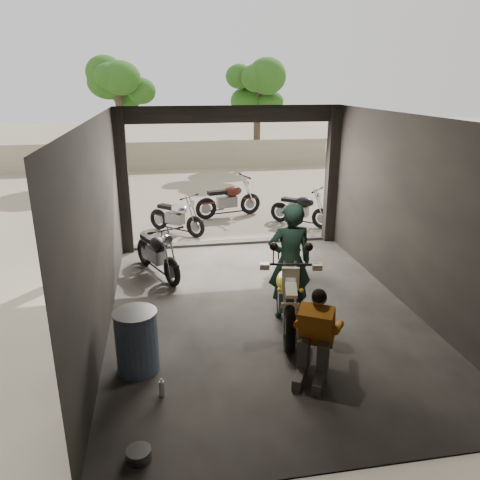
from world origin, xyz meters
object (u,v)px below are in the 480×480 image
object	(u,v)px
rider	(290,262)
oil_drum	(137,342)
left_bike	(157,249)
outside_bike_b	(229,197)
outside_bike_a	(176,214)
stool	(289,250)
mechanic	(314,339)
main_bike	(287,288)
sign_post	(339,161)
outside_bike_c	(301,206)
helmet	(288,240)

from	to	relation	value
rider	oil_drum	world-z (taller)	rider
left_bike	outside_bike_b	distance (m)	4.46
outside_bike_a	stool	size ratio (longest dim) A/B	2.83
mechanic	stool	size ratio (longest dim) A/B	2.12
outside_bike_b	left_bike	bearing A→B (deg)	138.91
main_bike	oil_drum	xyz separation A→B (m)	(-2.26, -0.85, -0.22)
stool	oil_drum	bearing A→B (deg)	-133.86
main_bike	left_bike	distance (m)	3.15
outside_bike_b	sign_post	world-z (taller)	sign_post
outside_bike_a	mechanic	distance (m)	6.66
outside_bike_a	sign_post	distance (m)	4.55
outside_bike_a	stool	xyz separation A→B (m)	(2.13, -2.93, -0.05)
main_bike	outside_bike_b	size ratio (longest dim) A/B	1.15
mechanic	stool	bearing A→B (deg)	109.27
outside_bike_c	oil_drum	bearing A→B (deg)	-172.91
outside_bike_a	outside_bike_c	distance (m)	3.32
rider	stool	bearing A→B (deg)	-104.12
helmet	outside_bike_a	bearing A→B (deg)	135.34
outside_bike_c	mechanic	world-z (taller)	mechanic
oil_drum	helmet	bearing A→B (deg)	46.37
main_bike	stool	size ratio (longest dim) A/B	3.63
mechanic	oil_drum	size ratio (longest dim) A/B	1.32
sign_post	oil_drum	bearing A→B (deg)	-111.43
left_bike	main_bike	bearing A→B (deg)	-75.53
left_bike	stool	size ratio (longest dim) A/B	2.96
helmet	oil_drum	distance (m)	4.17
left_bike	oil_drum	size ratio (longest dim) A/B	1.85
main_bike	sign_post	xyz separation A→B (m)	(2.89, 5.46, 1.02)
mechanic	stool	world-z (taller)	mechanic
main_bike	left_bike	bearing A→B (deg)	141.04
outside_bike_b	sign_post	bearing A→B (deg)	-122.68
stool	oil_drum	distance (m)	4.18
outside_bike_b	outside_bike_c	distance (m)	2.12
left_bike	outside_bike_a	size ratio (longest dim) A/B	1.05
sign_post	helmet	bearing A→B (deg)	-106.87
outside_bike_b	helmet	distance (m)	4.29
rider	sign_post	distance (m)	5.91
outside_bike_b	main_bike	bearing A→B (deg)	165.57
left_bike	rider	bearing A→B (deg)	-70.32
outside_bike_b	oil_drum	size ratio (longest dim) A/B	1.98
rider	stool	world-z (taller)	rider
main_bike	outside_bike_b	world-z (taller)	main_bike
outside_bike_a	oil_drum	world-z (taller)	outside_bike_a
rider	oil_drum	size ratio (longest dim) A/B	2.24
left_bike	outside_bike_a	xyz separation A→B (m)	(0.49, 2.66, -0.02)
outside_bike_a	outside_bike_b	xyz separation A→B (m)	(1.54, 1.32, 0.06)
helmet	outside_bike_c	bearing A→B (deg)	78.41
main_bike	left_bike	size ratio (longest dim) A/B	1.23
outside_bike_c	helmet	bearing A→B (deg)	-160.49
rider	sign_post	xyz separation A→B (m)	(2.77, 5.17, 0.70)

